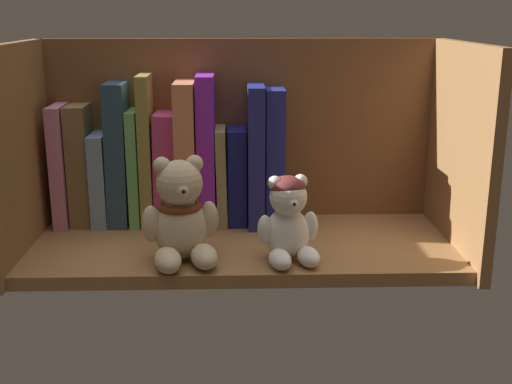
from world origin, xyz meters
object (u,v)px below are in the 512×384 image
Objects in this scene: book_6 at (166,167)px; teddy_bear_smaller at (288,221)px; book_1 at (82,164)px; book_0 at (64,164)px; book_10 at (237,174)px; book_12 at (274,155)px; teddy_bear_larger at (181,217)px; book_5 at (148,149)px; book_9 at (222,174)px; book_8 at (207,149)px; book_2 at (102,177)px; book_4 at (137,166)px; book_3 at (120,153)px; book_11 at (256,153)px; book_7 at (187,152)px.

book_6 is 27.24cm from teddy_bear_smaller.
book_0 is at bearing -180.00° from book_1.
book_12 is at bearing 0.00° from book_10.
teddy_bear_larger is at bearing -113.15° from book_10.
book_5 is 13.03cm from book_9.
book_6 is 0.82× the size of book_12.
book_8 is 1.55× the size of book_10.
book_2 is at bearing 0.00° from book_1.
book_2 is at bearing 180.00° from book_10.
book_2 is at bearing 180.00° from book_9.
book_4 reaches higher than book_9.
teddy_bear_smaller is at bearing -35.34° from book_3.
book_12 is at bearing 93.05° from teddy_bear_smaller.
book_4 is 1.54× the size of teddy_bear_smaller.
teddy_bear_larger reaches higher than teddy_bear_smaller.
book_10 is 0.69× the size of book_11.
book_11 is at bearing 0.00° from book_9.
book_1 is at bearing 180.00° from book_4.
book_10 is at bearing -0.00° from book_5.
book_9 is 0.70× the size of book_11.
book_0 is 20.68cm from book_7.
book_11 reaches higher than book_12.
book_3 is at bearing 180.00° from book_12.
book_5 is 20.93cm from teddy_bear_larger.
teddy_bear_smaller is (15.61, -19.05, -6.01)cm from book_7.
book_9 is at bearing 0.00° from book_0.
book_2 is at bearing 180.00° from book_8.
book_7 reaches higher than book_1.
book_4 is 0.85× the size of book_12.
book_5 reaches higher than book_2.
book_6 is at bearing 180.00° from book_12.
book_6 is at bearing 0.00° from book_0.
book_11 is 1.02× the size of book_12.
teddy_bear_larger is at bearing -106.22° from book_9.
book_3 is 22.76cm from teddy_bear_larger.
book_0 is 3.00cm from book_1.
book_1 is 0.88× the size of book_12.
book_9 is at bearing 73.78° from teddy_bear_larger.
book_6 is (2.93, -0.00, -3.12)cm from book_5.
book_2 and teddy_bear_larger have the same top height.
teddy_bear_smaller is at bearing -32.41° from book_2.
book_2 reaches higher than teddy_bear_smaller.
book_4 reaches higher than book_6.
book_0 is 29.04cm from book_10.
book_10 is (5.08, -0.00, -4.39)cm from book_8.
book_7 is 9.23cm from book_10.
teddy_bear_larger is (14.70, -18.88, -1.17)cm from book_2.
book_4 is at bearing 180.00° from book_8.
book_4 is 12.17cm from book_8.
book_5 is 1.07× the size of book_11.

